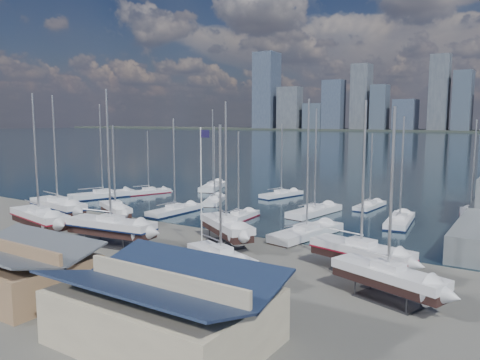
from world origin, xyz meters
The scene contains 29 objects.
ground centered at (0.00, -10.00, 0.00)m, with size 1400.00×1400.00×0.00m, color #605E59.
water centered at (0.00, 300.00, -0.15)m, with size 1400.00×600.00×0.40m, color #1B3240.
shed_grey centered at (0.00, -26.00, 2.15)m, with size 12.60×8.40×4.17m.
shed_blue centered at (16.00, -26.00, 2.42)m, with size 13.65×9.45×4.71m.
sailboat_cradle_0 centered at (-20.34, -7.39, 2.13)m, with size 11.05×4.66×17.22m.
sailboat_cradle_1 centered at (-15.80, -13.31, 2.12)m, with size 10.98×4.91×17.06m.
sailboat_cradle_2 centered at (-13.11, -3.58, 1.94)m, with size 8.15×5.48×13.24m.
sailboat_cradle_3 centered at (-4.57, -11.98, 2.13)m, with size 11.00×4.28×17.21m.
sailboat_cradle_4 centered at (5.96, -4.64, 2.07)m, with size 9.66×7.58×15.91m.
sailboat_cradle_5 centered at (12.23, -14.55, 1.94)m, with size 8.50×5.30×13.52m.
sailboat_cradle_6 centered at (22.04, -6.42, 2.05)m, with size 10.01×4.84×15.62m.
sailboat_cradle_7 centered at (25.95, -11.77, 2.02)m, with size 9.41×5.30×14.90m.
sailboat_moored_0 centered at (-30.44, 9.14, 0.31)m, with size 7.13×12.06×17.42m.
sailboat_moored_1 centered at (-26.83, 17.07, 0.31)m, with size 5.26×8.59×12.44m.
sailboat_moored_2 centered at (-20.24, 28.66, 0.32)m, with size 6.90×11.49×16.78m.
sailboat_moored_3 centered at (-10.34, 5.48, 0.31)m, with size 3.21×10.00×14.78m.
sailboat_moored_4 centered at (-10.62, 15.94, 0.32)m, with size 6.04×9.11×13.44m.
sailboat_moored_5 centered at (-4.06, 27.54, 0.31)m, with size 4.93×9.65×13.89m.
sailboat_moored_6 centered at (0.15, 6.81, 0.31)m, with size 3.01×8.79×12.92m.
sailboat_moored_7 centered at (7.57, 16.00, 0.32)m, with size 4.64×11.12×16.28m.
sailboat_moored_8 centered at (12.89, 25.34, 0.31)m, with size 3.02×8.46×12.40m.
sailboat_moored_9 centered at (12.21, 3.24, 0.32)m, with size 5.21×11.71×17.10m.
sailboat_moored_10 centered at (19.77, 16.36, 0.31)m, with size 3.91×10.32×15.05m.
sailboat_moored_11 centered at (27.38, 24.91, 0.31)m, with size 4.14×10.09×14.65m.
car_a centered at (-7.81, -18.74, 0.73)m, with size 1.73×4.30×1.47m, color gray.
car_b centered at (-2.62, -21.40, 0.68)m, with size 1.43×4.10×1.35m, color gray.
car_c centered at (2.77, -20.27, 0.68)m, with size 2.25×4.88×1.36m, color gray.
car_d centered at (7.16, -19.69, 0.75)m, with size 2.10×5.16×1.50m, color gray.
flagpole centered at (5.81, -8.81, 7.67)m, with size 1.16×0.12×13.17m.
Camera 1 is at (35.20, -46.91, 13.89)m, focal length 35.00 mm.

